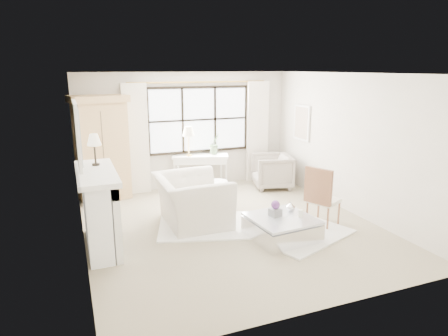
{
  "coord_description": "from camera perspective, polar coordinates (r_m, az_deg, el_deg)",
  "views": [
    {
      "loc": [
        -2.58,
        -6.21,
        2.79
      ],
      "look_at": [
        -0.06,
        0.2,
        1.05
      ],
      "focal_mm": 32.0,
      "sensor_mm": 36.0,
      "label": 1
    }
  ],
  "objects": [
    {
      "name": "wall_right",
      "position": [
        8.16,
        17.55,
        3.31
      ],
      "size": [
        0.0,
        5.5,
        5.5
      ],
      "primitive_type": "plane",
      "rotation": [
        1.57,
        0.0,
        -1.57
      ],
      "color": "beige",
      "rests_on": "ground"
    },
    {
      "name": "console_table",
      "position": [
        9.47,
        -3.38,
        -0.49
      ],
      "size": [
        1.38,
        0.84,
        0.8
      ],
      "rotation": [
        0.0,
        0.0,
        -0.32
      ],
      "color": "white",
      "rests_on": "floor"
    },
    {
      "name": "window_frame",
      "position": [
        9.46,
        -3.58,
        6.9
      ],
      "size": [
        2.5,
        0.04,
        1.5
      ],
      "primitive_type": null,
      "color": "black",
      "rests_on": "wall_back"
    },
    {
      "name": "floor",
      "position": [
        7.29,
        1.03,
        -8.38
      ],
      "size": [
        5.5,
        5.5,
        0.0
      ],
      "primitive_type": "plane",
      "color": "tan",
      "rests_on": "ground"
    },
    {
      "name": "rug_right",
      "position": [
        7.1,
        10.86,
        -9.15
      ],
      "size": [
        1.95,
        1.71,
        0.03
      ],
      "primitive_type": "cube",
      "rotation": [
        0.0,
        0.0,
        0.36
      ],
      "color": "white",
      "rests_on": "floor"
    },
    {
      "name": "curtain_rod",
      "position": [
        9.35,
        -3.57,
        12.16
      ],
      "size": [
        3.3,
        0.04,
        0.04
      ],
      "primitive_type": "cylinder",
      "rotation": [
        0.0,
        1.57,
        0.0
      ],
      "color": "#AA833B",
      "rests_on": "wall_back"
    },
    {
      "name": "curtain_left",
      "position": [
        9.11,
        -12.45,
        3.98
      ],
      "size": [
        0.55,
        0.1,
        2.47
      ],
      "primitive_type": "cube",
      "color": "silver",
      "rests_on": "ground"
    },
    {
      "name": "armoire",
      "position": [
        8.86,
        -17.06,
        2.78
      ],
      "size": [
        1.26,
        0.96,
        2.24
      ],
      "rotation": [
        0.0,
        0.0,
        0.26
      ],
      "color": "tan",
      "rests_on": "floor"
    },
    {
      "name": "fireplace",
      "position": [
        6.58,
        -17.66,
        -5.55
      ],
      "size": [
        0.58,
        1.66,
        1.26
      ],
      "color": "white",
      "rests_on": "ground"
    },
    {
      "name": "art_frame",
      "position": [
        9.47,
        11.06,
        6.36
      ],
      "size": [
        0.04,
        0.62,
        0.82
      ],
      "primitive_type": "cube",
      "color": "white",
      "rests_on": "wall_right"
    },
    {
      "name": "wall_back",
      "position": [
        9.44,
        -5.36,
        5.31
      ],
      "size": [
        5.0,
        0.0,
        5.0
      ],
      "primitive_type": "plane",
      "rotation": [
        1.57,
        0.0,
        0.0
      ],
      "color": "beige",
      "rests_on": "ground"
    },
    {
      "name": "mantel_lamp",
      "position": [
        6.68,
        -18.08,
        3.65
      ],
      "size": [
        0.22,
        0.22,
        0.51
      ],
      "color": "black",
      "rests_on": "fireplace"
    },
    {
      "name": "ceiling",
      "position": [
        6.73,
        1.13,
        13.37
      ],
      "size": [
        5.5,
        5.5,
        0.0
      ],
      "primitive_type": "plane",
      "rotation": [
        3.14,
        0.0,
        0.0
      ],
      "color": "white",
      "rests_on": "ground"
    },
    {
      "name": "window_pane",
      "position": [
        9.47,
        -3.6,
        6.9
      ],
      "size": [
        2.4,
        0.02,
        1.5
      ],
      "primitive_type": "cube",
      "color": "silver",
      "rests_on": "wall_back"
    },
    {
      "name": "club_armchair",
      "position": [
        7.29,
        -4.59,
        -4.65
      ],
      "size": [
        1.21,
        1.38,
        0.9
      ],
      "primitive_type": "imported",
      "rotation": [
        0.0,
        0.0,
        1.57
      ],
      "color": "silver",
      "rests_on": "floor"
    },
    {
      "name": "art_canvas",
      "position": [
        9.46,
        10.95,
        6.36
      ],
      "size": [
        0.01,
        0.52,
        0.72
      ],
      "primitive_type": "cube",
      "color": "#C1AB95",
      "rests_on": "wall_right"
    },
    {
      "name": "console_lamp",
      "position": [
        9.2,
        -5.11,
        5.13
      ],
      "size": [
        0.28,
        0.28,
        0.69
      ],
      "color": "gold",
      "rests_on": "console_table"
    },
    {
      "name": "mirror_frame",
      "position": [
        6.29,
        -20.25,
        4.57
      ],
      "size": [
        0.05,
        1.15,
        0.95
      ],
      "primitive_type": "cube",
      "color": "silver",
      "rests_on": "wall_left"
    },
    {
      "name": "planter_flowers",
      "position": [
        6.71,
        7.37,
        -5.22
      ],
      "size": [
        0.15,
        0.15,
        0.15
      ],
      "primitive_type": "sphere",
      "color": "#602F77",
      "rests_on": "planter_box"
    },
    {
      "name": "side_table",
      "position": [
        8.34,
        -0.86,
        -3.01
      ],
      "size": [
        0.4,
        0.4,
        0.51
      ],
      "color": "white",
      "rests_on": "floor"
    },
    {
      "name": "curtain_right",
      "position": [
        10.01,
        4.8,
        5.16
      ],
      "size": [
        0.55,
        0.1,
        2.47
      ],
      "primitive_type": "cube",
      "color": "white",
      "rests_on": "ground"
    },
    {
      "name": "wingback_chair",
      "position": [
        9.54,
        6.88,
        -0.46
      ],
      "size": [
        1.07,
        1.05,
        0.8
      ],
      "primitive_type": "imported",
      "rotation": [
        0.0,
        0.0,
        -1.83
      ],
      "color": "gray",
      "rests_on": "floor"
    },
    {
      "name": "coffee_vase",
      "position": [
        7.03,
        9.49,
        -5.41
      ],
      "size": [
        0.16,
        0.16,
        0.16
      ],
      "primitive_type": "imported",
      "rotation": [
        0.0,
        0.0,
        -0.01
      ],
      "color": "white",
      "rests_on": "coffee_table"
    },
    {
      "name": "french_chair",
      "position": [
        7.48,
        13.89,
        -5.65
      ],
      "size": [
        0.64,
        0.64,
        1.08
      ],
      "rotation": [
        0.0,
        0.0,
        2.01
      ],
      "color": "#925E3D",
      "rests_on": "floor"
    },
    {
      "name": "coffee_table",
      "position": [
        6.81,
        8.21,
        -8.52
      ],
      "size": [
        1.08,
        1.08,
        0.38
      ],
      "rotation": [
        0.0,
        0.0,
        0.09
      ],
      "color": "white",
      "rests_on": "floor"
    },
    {
      "name": "wall_left",
      "position": [
        6.38,
        -20.15,
        0.21
      ],
      "size": [
        0.0,
        5.5,
        5.5
      ],
      "primitive_type": "plane",
      "rotation": [
        1.57,
        0.0,
        1.57
      ],
      "color": "beige",
      "rests_on": "ground"
    },
    {
      "name": "wall_front",
      "position": [
        4.56,
        14.48,
        -4.77
      ],
      "size": [
        5.0,
        0.0,
        5.0
      ],
      "primitive_type": "plane",
      "rotation": [
        -1.57,
        0.0,
        0.0
      ],
      "color": "silver",
      "rests_on": "ground"
    },
    {
      "name": "mirror_glass",
      "position": [
        6.29,
        -19.98,
        4.6
      ],
      "size": [
        0.02,
        1.0,
        0.8
      ],
      "primitive_type": "cube",
      "color": "#B4B9BF",
      "rests_on": "wall_left"
    },
    {
      "name": "rug_left",
      "position": [
        7.29,
        -1.9,
        -8.23
      ],
      "size": [
        2.14,
        1.77,
        0.03
      ],
      "primitive_type": "cube",
      "rotation": [
        0.0,
        0.0,
        -0.29
      ],
      "color": "white",
      "rests_on": "floor"
    },
    {
      "name": "planter_box",
      "position": [
        6.75,
        7.33,
        -6.32
      ],
      "size": [
        0.2,
        0.2,
        0.13
      ],
      "primitive_type": "cube",
      "rotation": [
        0.0,
        0.0,
        0.2
      ],
      "color": "slate",
      "rests_on": "coffee_table"
    },
    {
      "name": "pillar_candle",
      "position": [
        6.79,
        10.86,
        -6.38
      ],
      "size": [
        0.08,
        0.08,
        0.12
      ],
      "primitive_type": "cylinder",
      "color": "white",
      "rests_on": "coffee_table"
    },
    {
      "name": "orchid_plant",
      "position": [
        9.44,
        -1.34,
        3.5
      ],
      "size": [
        0.33,
        0.3,
        0.5
      ],
      "primitive_type": "imported",
      "rotation": [
        0.0,
        0.0,
        0.36
      ],
      "color": "#546E49",
      "rests_on": "console_table"
    }
  ]
}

